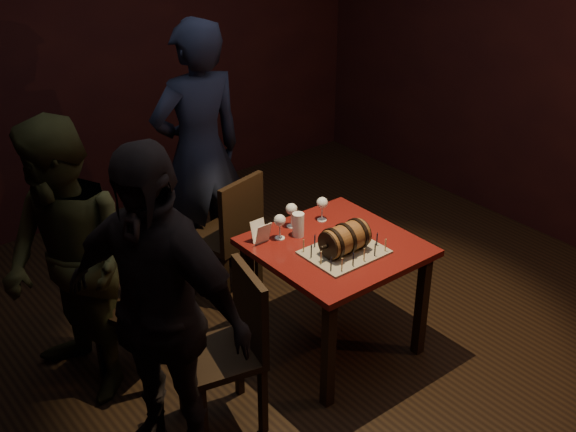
{
  "coord_description": "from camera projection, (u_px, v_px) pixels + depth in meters",
  "views": [
    {
      "loc": [
        -2.37,
        -2.83,
        2.9
      ],
      "look_at": [
        -0.08,
        0.05,
        0.95
      ],
      "focal_mm": 45.0,
      "sensor_mm": 36.0,
      "label": 1
    }
  ],
  "objects": [
    {
      "name": "wine_glass_mid",
      "position": [
        291.0,
        210.0,
        4.41
      ],
      "size": [
        0.07,
        0.07,
        0.16
      ],
      "color": "silver",
      "rests_on": "pub_table"
    },
    {
      "name": "person_back",
      "position": [
        199.0,
        154.0,
        5.0
      ],
      "size": [
        0.72,
        0.5,
        1.89
      ],
      "primitive_type": "imported",
      "rotation": [
        0.0,
        0.0,
        3.07
      ],
      "color": "#181D31",
      "rests_on": "ground"
    },
    {
      "name": "person_left_front",
      "position": [
        155.0,
        313.0,
        3.43
      ],
      "size": [
        0.81,
        1.12,
        1.77
      ],
      "primitive_type": "imported",
      "rotation": [
        0.0,
        0.0,
        -1.17
      ],
      "color": "black",
      "rests_on": "ground"
    },
    {
      "name": "person_left_rear",
      "position": [
        68.0,
        265.0,
        3.91
      ],
      "size": [
        0.74,
        0.89,
        1.66
      ],
      "primitive_type": "imported",
      "rotation": [
        0.0,
        0.0,
        -1.43
      ],
      "color": "#35381C",
      "rests_on": "ground"
    },
    {
      "name": "menu_card",
      "position": [
        261.0,
        233.0,
        4.27
      ],
      "size": [
        0.1,
        0.05,
        0.13
      ],
      "primitive_type": null,
      "color": "white",
      "rests_on": "pub_table"
    },
    {
      "name": "wine_glass_right",
      "position": [
        322.0,
        204.0,
        4.49
      ],
      "size": [
        0.07,
        0.07,
        0.16
      ],
      "color": "silver",
      "rests_on": "pub_table"
    },
    {
      "name": "birthday_candles",
      "position": [
        345.0,
        245.0,
        4.16
      ],
      "size": [
        0.4,
        0.3,
        0.09
      ],
      "color": "#E5CB89",
      "rests_on": "cake_board"
    },
    {
      "name": "room_shell",
      "position": [
        305.0,
        143.0,
        3.96
      ],
      "size": [
        5.04,
        5.04,
        2.8
      ],
      "color": "black",
      "rests_on": "ground"
    },
    {
      "name": "barrel_cake",
      "position": [
        345.0,
        239.0,
        4.14
      ],
      "size": [
        0.32,
        0.19,
        0.19
      ],
      "color": "brown",
      "rests_on": "cake_board"
    },
    {
      "name": "wine_glass_left",
      "position": [
        280.0,
        221.0,
        4.28
      ],
      "size": [
        0.07,
        0.07,
        0.16
      ],
      "color": "silver",
      "rests_on": "pub_table"
    },
    {
      "name": "pub_table",
      "position": [
        335.0,
        260.0,
        4.33
      ],
      "size": [
        0.9,
        0.9,
        0.75
      ],
      "color": "#4B0D0C",
      "rests_on": "ground"
    },
    {
      "name": "chair_back",
      "position": [
        231.0,
        231.0,
        4.88
      ],
      "size": [
        0.48,
        0.48,
        0.93
      ],
      "color": "black",
      "rests_on": "ground"
    },
    {
      "name": "cake_board",
      "position": [
        344.0,
        252.0,
        4.18
      ],
      "size": [
        0.45,
        0.35,
        0.01
      ],
      "primitive_type": "cube",
      "color": "gray",
      "rests_on": "pub_table"
    },
    {
      "name": "chair_left_rear",
      "position": [
        145.0,
        289.0,
        4.26
      ],
      "size": [
        0.52,
        0.52,
        0.93
      ],
      "color": "black",
      "rests_on": "ground"
    },
    {
      "name": "pint_of_ale",
      "position": [
        298.0,
        225.0,
        4.34
      ],
      "size": [
        0.07,
        0.07,
        0.15
      ],
      "color": "silver",
      "rests_on": "pub_table"
    },
    {
      "name": "chair_left_front",
      "position": [
        234.0,
        341.0,
        3.82
      ],
      "size": [
        0.48,
        0.48,
        0.93
      ],
      "color": "black",
      "rests_on": "ground"
    }
  ]
}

